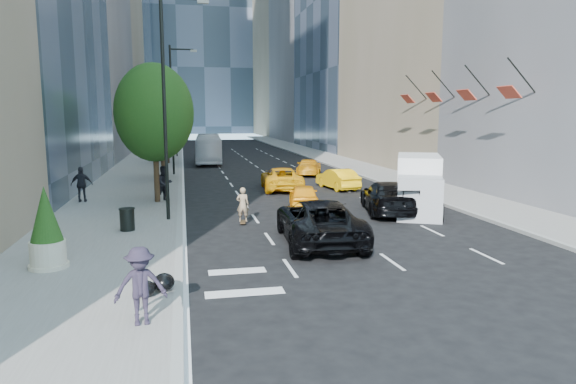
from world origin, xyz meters
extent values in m
plane|color=black|center=(0.00, 0.00, 0.00)|extent=(160.00, 160.00, 0.00)
cube|color=slate|center=(-9.00, 30.00, 0.07)|extent=(6.00, 120.00, 0.15)
cube|color=slate|center=(10.00, 30.00, 0.07)|extent=(4.00, 120.00, 0.15)
cube|color=#807458|center=(22.00, 98.00, 25.00)|extent=(20.00, 24.00, 50.00)
cylinder|color=black|center=(-6.50, 4.00, 5.15)|extent=(0.16, 0.16, 10.00)
cube|color=#99998C|center=(-4.70, 4.00, 9.75)|extent=(0.50, 0.22, 0.15)
cylinder|color=black|center=(-6.50, 22.00, 5.15)|extent=(0.16, 0.16, 10.00)
cylinder|color=black|center=(-5.60, 22.00, 9.85)|extent=(1.80, 0.12, 0.12)
cube|color=#99998C|center=(-4.70, 22.00, 9.75)|extent=(0.50, 0.22, 0.15)
cylinder|color=black|center=(-7.20, 9.00, 1.72)|extent=(0.30, 0.30, 3.15)
ellipsoid|color=black|center=(-7.20, 9.00, 4.98)|extent=(4.20, 4.20, 5.25)
cylinder|color=black|center=(-7.20, 19.00, 1.84)|extent=(0.30, 0.30, 3.38)
ellipsoid|color=black|center=(-7.20, 19.00, 5.32)|extent=(4.50, 4.50, 5.62)
cylinder|color=black|center=(-7.20, 32.00, 1.61)|extent=(0.30, 0.30, 2.93)
ellipsoid|color=black|center=(-7.20, 32.00, 4.63)|extent=(3.90, 3.90, 4.88)
cylinder|color=black|center=(-6.40, 40.00, 2.75)|extent=(0.14, 0.14, 5.20)
imported|color=black|center=(-6.40, 40.00, 4.35)|extent=(2.48, 0.53, 1.00)
cylinder|color=black|center=(11.15, 4.00, 6.85)|extent=(1.75, 0.08, 1.75)
cube|color=#B53C29|center=(10.50, 4.00, 6.00)|extent=(0.64, 1.30, 0.64)
cylinder|color=black|center=(11.15, 8.00, 6.85)|extent=(1.75, 0.08, 1.75)
cube|color=#B53C29|center=(10.50, 8.00, 6.00)|extent=(0.64, 1.30, 0.64)
cylinder|color=black|center=(11.15, 12.00, 6.85)|extent=(1.75, 0.08, 1.75)
cube|color=#B53C29|center=(10.50, 12.00, 6.00)|extent=(0.64, 1.30, 0.64)
cylinder|color=black|center=(11.15, 16.00, 6.85)|extent=(1.75, 0.08, 1.75)
cube|color=#B53C29|center=(10.50, 16.00, 6.00)|extent=(0.64, 1.30, 0.64)
imported|color=#897256|center=(-3.20, 3.00, 0.78)|extent=(0.62, 0.45, 1.56)
imported|color=black|center=(-0.73, -1.00, 0.85)|extent=(3.26, 6.28, 1.69)
imported|color=black|center=(4.20, 4.13, 0.80)|extent=(3.44, 5.90, 1.61)
imported|color=#FFA00D|center=(0.44, 6.50, 0.63)|extent=(2.15, 3.89, 1.25)
imported|color=yellow|center=(4.20, 12.62, 0.67)|extent=(2.05, 4.25, 1.34)
imported|color=#ECA30C|center=(0.50, 13.00, 0.73)|extent=(2.84, 5.45, 1.47)
imported|color=orange|center=(4.20, 20.50, 0.65)|extent=(3.08, 4.82, 1.30)
imported|color=silver|center=(-3.20, 32.79, 1.44)|extent=(2.89, 10.43, 2.88)
cube|color=silver|center=(6.20, 4.96, 1.62)|extent=(3.55, 4.52, 2.36)
cube|color=gray|center=(4.99, 2.25, 1.00)|extent=(2.55, 2.42, 2.01)
cylinder|color=black|center=(4.01, 2.30, 0.44)|extent=(0.64, 0.92, 0.87)
cylinder|color=black|center=(5.68, 1.55, 0.44)|extent=(0.64, 0.92, 0.87)
cylinder|color=black|center=(5.94, 6.61, 0.44)|extent=(0.64, 0.92, 0.87)
cylinder|color=black|center=(7.61, 5.86, 0.44)|extent=(0.64, 0.92, 0.87)
imported|color=black|center=(-6.80, 9.18, 1.12)|extent=(1.19, 1.14, 1.94)
imported|color=black|center=(-11.20, 9.72, 1.12)|extent=(1.14, 0.49, 1.93)
imported|color=#221C2B|center=(-6.80, -8.00, 1.06)|extent=(1.25, 0.81, 1.81)
cylinder|color=black|center=(-8.09, 2.00, 0.60)|extent=(0.59, 0.59, 0.89)
cylinder|color=beige|center=(-9.98, -2.89, 0.58)|extent=(1.08, 1.08, 0.86)
cone|color=black|center=(-9.98, -2.89, 1.87)|extent=(0.97, 0.97, 1.72)
ellipsoid|color=black|center=(-6.38, -5.82, 0.39)|extent=(0.57, 0.63, 0.49)
ellipsoid|color=black|center=(-6.82, -6.18, 0.36)|extent=(0.50, 0.55, 0.43)
camera|label=1|loc=(-5.77, -19.59, 4.91)|focal=32.00mm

